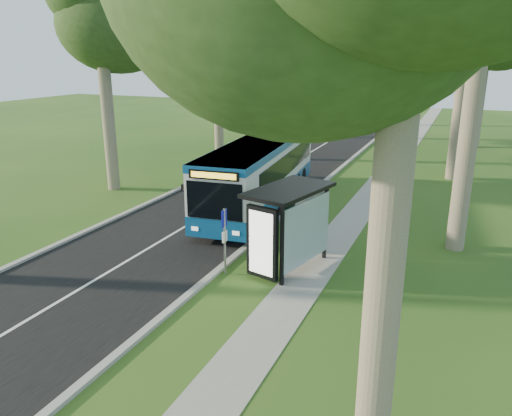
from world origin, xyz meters
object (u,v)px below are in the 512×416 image
at_px(car_silver, 281,124).
at_px(bus_shelter, 288,216).
at_px(car_white, 262,132).
at_px(bus, 261,172).
at_px(bus_stop_sign, 225,234).
at_px(litter_bin, 290,213).

bearing_deg(car_silver, bus_shelter, -50.81).
height_order(bus_shelter, car_white, bus_shelter).
bearing_deg(bus, bus_stop_sign, -81.49).
bearing_deg(litter_bin, bus, 138.19).
bearing_deg(car_silver, litter_bin, -50.35).
xyz_separation_m(bus_shelter, car_silver, (-11.25, 29.42, -1.24)).
height_order(bus, bus_shelter, bus).
bearing_deg(bus_shelter, litter_bin, 122.05).
bearing_deg(car_silver, bus, -53.67).
bearing_deg(litter_bin, bus_stop_sign, -92.07).
bearing_deg(litter_bin, car_white, 115.67).
bearing_deg(bus_shelter, bus, 132.67).
bearing_deg(car_white, car_silver, 76.42).
relative_size(car_white, car_silver, 0.78).
relative_size(bus, bus_shelter, 3.33).
distance_m(bus_shelter, car_white, 27.70).
distance_m(litter_bin, car_silver, 26.19).
height_order(litter_bin, car_white, car_white).
distance_m(bus, car_white, 19.65).
relative_size(bus_stop_sign, car_silver, 0.47).
distance_m(bus_stop_sign, litter_bin, 6.12).
height_order(bus_stop_sign, bus_shelter, bus_shelter).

